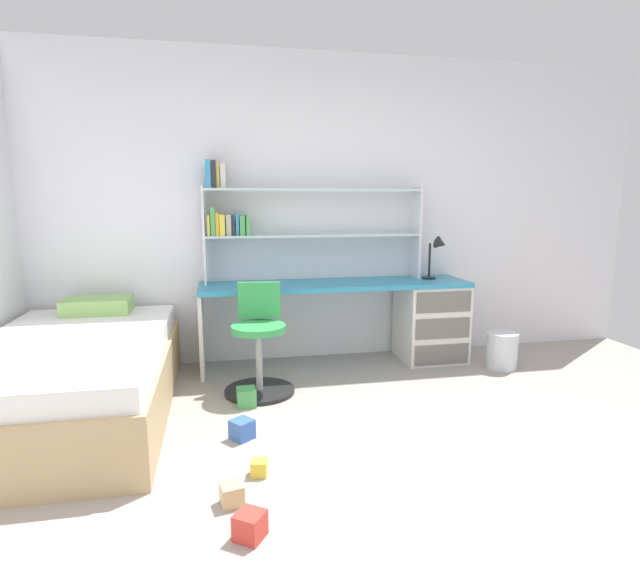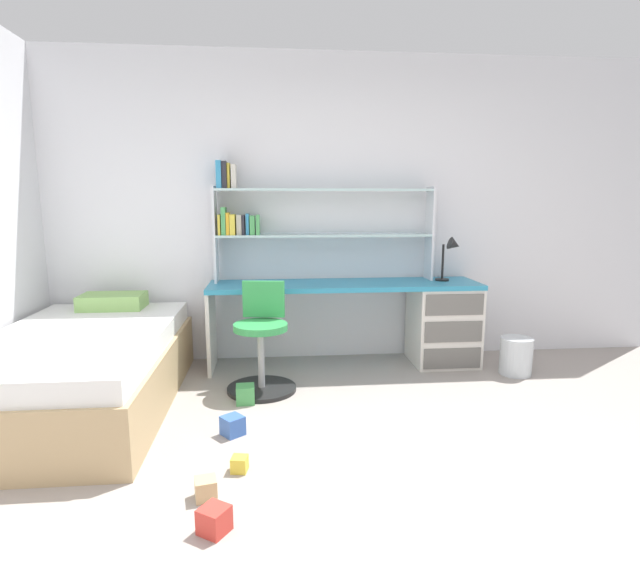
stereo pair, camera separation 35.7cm
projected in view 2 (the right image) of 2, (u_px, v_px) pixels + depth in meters
name	position (u px, v px, depth m)	size (l,w,h in m)	color
ground_plane	(401.00, 505.00, 2.40)	(6.01, 5.73, 0.02)	#9E938C
room_shell	(169.00, 214.00, 3.24)	(6.01, 5.73, 2.66)	silver
desk	(416.00, 317.00, 4.41)	(2.29, 0.54, 0.73)	teal
bookshelf_hutch	(292.00, 215.00, 4.31)	(1.87, 0.22, 1.01)	silver
desk_lamp	(451.00, 252.00, 4.35)	(0.20, 0.17, 0.38)	black
swivel_chair	(262.00, 348.00, 3.80)	(0.52, 0.52, 0.81)	black
bed_platform	(82.00, 370.00, 3.48)	(1.18, 2.05, 0.66)	tan
waste_bin	(516.00, 356.00, 4.17)	(0.26, 0.26, 0.31)	silver
toy_block_natural_0	(206.00, 489.00, 2.43)	(0.10, 0.10, 0.10)	tan
toy_block_red_1	(214.00, 520.00, 2.18)	(0.11, 0.11, 0.11)	red
toy_block_blue_2	(233.00, 426.00, 3.09)	(0.12, 0.12, 0.12)	#3860B7
toy_block_green_3	(245.00, 394.00, 3.58)	(0.13, 0.13, 0.13)	#479E51
toy_block_yellow_4	(240.00, 464.00, 2.68)	(0.08, 0.08, 0.08)	gold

